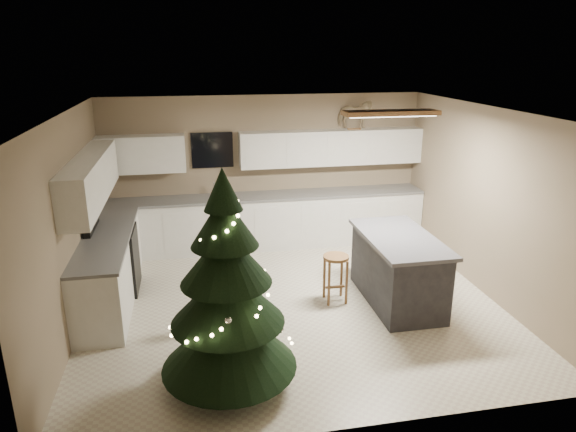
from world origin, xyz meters
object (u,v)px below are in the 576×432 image
Objects in this scene: bar_stool at (336,267)px; christmas_tree at (227,301)px; rocking_horse at (355,114)px; toddler at (231,293)px; island at (398,269)px.

bar_stool is 0.29× the size of christmas_tree.
toddler is at bearing 157.71° from rocking_horse.
christmas_tree is 4.85m from rocking_horse.
island is 2.70× the size of rocking_horse.
island is 1.99× the size of toddler.
christmas_tree is at bearing -135.17° from bar_stool.
rocking_horse is (2.54, 3.92, 1.31)m from christmas_tree.
island is at bearing -22.14° from toddler.
toddler is at bearing 84.57° from christmas_tree.
island is 0.85m from bar_stool.
rocking_horse is (0.96, 2.36, 1.76)m from bar_stool.
bar_stool is 0.78× the size of toddler.
bar_stool is at bearing -13.10° from toddler.
toddler is 1.36× the size of rocking_horse.
toddler reaches higher than bar_stool.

